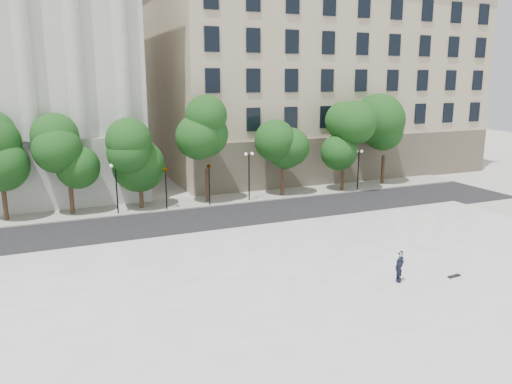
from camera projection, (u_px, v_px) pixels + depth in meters
ground at (313, 323)px, 22.62m from camera, size 160.00×160.00×0.00m
plaza at (284, 293)px, 25.26m from camera, size 44.00×22.00×0.45m
street at (198, 222)px, 38.76m from camera, size 60.00×8.00×0.02m
far_sidewalk at (179, 204)px, 44.13m from camera, size 60.00×4.00×0.12m
building_east at (301, 77)px, 62.72m from camera, size 36.00×26.15×23.00m
traffic_light_west at (165, 167)px, 41.23m from camera, size 0.86×1.96×4.27m
traffic_light_east at (209, 164)px, 42.68m from camera, size 0.68×1.95×4.27m
person_lying at (398, 278)px, 26.04m from camera, size 1.21×1.78×0.46m
skateboard at (454, 276)px, 26.78m from camera, size 0.82×0.28×0.08m
street_trees at (200, 144)px, 43.43m from camera, size 47.17×5.16×7.98m
lamp_posts at (180, 175)px, 42.17m from camera, size 37.73×0.28×4.48m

